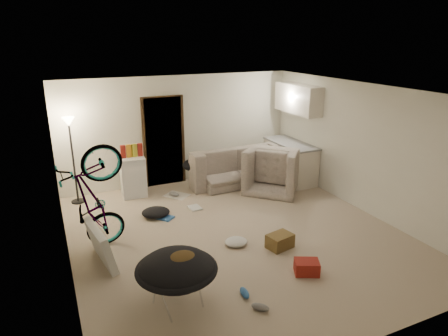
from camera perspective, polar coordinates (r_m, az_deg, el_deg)
name	(u,v)px	position (r m, az deg, el deg)	size (l,w,h in m)	color
floor	(236,234)	(7.17, 1.72, -9.42)	(5.50, 6.00, 0.02)	#BBA890
ceiling	(237,91)	(6.40, 1.93, 10.97)	(5.50, 6.00, 0.02)	white
wall_back	(179,130)	(9.37, -6.40, 5.44)	(5.50, 0.02, 2.50)	white
wall_front	(367,250)	(4.41, 19.75, -11.03)	(5.50, 0.02, 2.50)	white
wall_left	(60,192)	(6.05, -22.37, -3.23)	(0.02, 6.00, 2.50)	white
wall_right	(364,148)	(8.23, 19.33, 2.68)	(0.02, 6.00, 2.50)	white
doorway	(164,142)	(9.28, -8.62, 3.74)	(0.85, 0.10, 2.04)	black
door_trim	(164,142)	(9.25, -8.56, 3.70)	(0.97, 0.04, 2.10)	#362413
floor_lamp	(71,142)	(8.58, -21.02, 3.49)	(0.28, 0.28, 1.81)	black
kitchen_counter	(290,162)	(9.75, 9.39, 0.87)	(0.60, 1.50, 0.88)	silver
counter_top	(291,143)	(9.62, 9.54, 3.49)	(0.64, 1.54, 0.04)	gray
kitchen_uppers	(298,99)	(9.48, 10.54, 9.70)	(0.38, 1.40, 0.65)	silver
sofa	(232,168)	(9.52, 1.18, -0.01)	(2.25, 0.88, 0.66)	#3E463F
armchair	(275,173)	(9.13, 7.28, -0.68)	(1.14, 1.00, 0.74)	#3E463F
bicycle	(95,223)	(6.77, -17.89, -7.51)	(0.64, 1.83, 0.96)	black
book_asset	(164,293)	(5.74, -8.63, -17.27)	(0.17, 0.24, 0.02)	maroon
mini_fridge	(133,176)	(8.87, -12.87, -1.16)	(0.51, 0.51, 0.87)	white
snack_box_0	(123,152)	(8.67, -14.22, 2.20)	(0.10, 0.07, 0.30)	maroon
snack_box_1	(129,152)	(8.69, -13.45, 2.30)	(0.10, 0.07, 0.30)	orange
snack_box_2	(134,151)	(8.71, -12.68, 2.40)	(0.10, 0.07, 0.30)	gold
snack_box_3	(140,150)	(8.74, -11.91, 2.50)	(0.10, 0.07, 0.30)	maroon
saucer_chair	(177,276)	(5.28, -6.75, -15.03)	(1.05, 1.05, 0.74)	silver
hoodie	(181,262)	(5.15, -6.19, -13.16)	(0.48, 0.40, 0.22)	#493419
sofa_drape	(195,165)	(9.10, -4.21, 0.46)	(0.56, 0.46, 0.28)	black
tv_box	(101,245)	(6.45, -17.22, -10.48)	(0.11, 0.94, 0.62)	silver
drink_case_a	(280,241)	(6.75, 7.99, -10.29)	(0.41, 0.29, 0.24)	brown
drink_case_b	(307,267)	(6.16, 11.73, -13.71)	(0.35, 0.26, 0.20)	maroon
juicer	(284,242)	(6.78, 8.56, -10.47)	(0.15, 0.15, 0.21)	beige
newspaper	(177,195)	(8.83, -6.75, -3.89)	(0.39, 0.51, 0.01)	beige
book_blue	(165,218)	(7.80, -8.46, -7.01)	(0.23, 0.31, 0.03)	#2D5EA4
book_white	(195,208)	(8.16, -4.19, -5.68)	(0.22, 0.29, 0.03)	silver
shoe_0	(222,191)	(8.91, -0.35, -3.24)	(0.26, 0.11, 0.10)	#2D5EA4
shoe_1	(174,194)	(8.78, -7.15, -3.73)	(0.26, 0.11, 0.10)	slate
shoe_2	(245,293)	(5.63, 2.96, -17.38)	(0.25, 0.10, 0.09)	#2D5EA4
shoe_3	(260,307)	(5.41, 5.21, -19.18)	(0.24, 0.10, 0.09)	slate
clothes_lump_a	(156,212)	(7.87, -9.73, -6.26)	(0.54, 0.46, 0.17)	black
clothes_lump_c	(236,242)	(6.78, 1.74, -10.49)	(0.39, 0.33, 0.12)	silver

